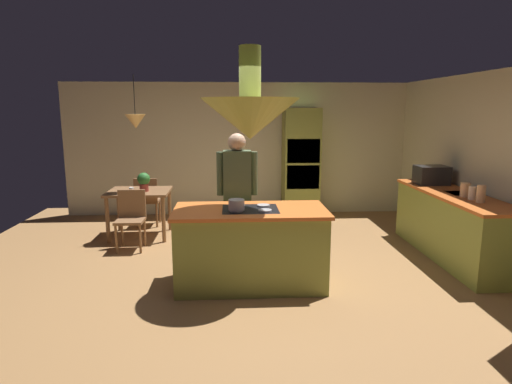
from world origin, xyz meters
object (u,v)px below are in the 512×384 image
cup_on_table (131,190)px  oven_tower (301,164)px  dining_table (139,197)px  canister_tea (465,190)px  microwave_on_counter (432,175)px  chair_by_back_wall (147,198)px  cooking_pot_on_cooktop (237,205)px  person_at_island (237,190)px  canister_sugar (473,193)px  chair_facing_island (131,215)px  potted_plant_on_table (144,181)px  kitchen_island (250,247)px  canister_flour (481,194)px

cup_on_table → oven_tower: bearing=25.1°
oven_tower → dining_table: bearing=-157.8°
oven_tower → canister_tea: 3.21m
microwave_on_counter → cup_on_table: bearing=175.5°
chair_by_back_wall → cooking_pot_on_cooktop: size_ratio=4.83×
dining_table → canister_tea: canister_tea is taller
person_at_island → cup_on_table: bearing=144.2°
canister_sugar → chair_facing_island: bearing=166.4°
chair_by_back_wall → dining_table: bearing=90.0°
chair_facing_island → cooking_pot_on_cooktop: cooking_pot_on_cooktop is taller
potted_plant_on_table → canister_tea: 4.68m
cup_on_table → chair_facing_island: bearing=-80.3°
canister_tea → microwave_on_counter: bearing=90.0°
chair_facing_island → cup_on_table: (-0.07, 0.43, 0.30)m
potted_plant_on_table → cooking_pot_on_cooktop: size_ratio=1.67×
kitchen_island → canister_flour: size_ratio=8.05×
kitchen_island → potted_plant_on_table: (-1.60, 2.02, 0.47)m
canister_tea → potted_plant_on_table: bearing=161.6°
kitchen_island → chair_facing_island: kitchen_island is taller
person_at_island → cooking_pot_on_cooktop: (-0.02, -0.84, -0.01)m
canister_sugar → cooking_pot_on_cooktop: 3.04m
canister_sugar → oven_tower: bearing=121.2°
oven_tower → canister_flour: 3.51m
oven_tower → canister_sugar: size_ratio=12.03×
potted_plant_on_table → microwave_on_counter: 4.47m
chair_facing_island → microwave_on_counter: (4.54, 0.07, 0.55)m
person_at_island → microwave_on_counter: person_at_island is taller
oven_tower → kitchen_island: bearing=-108.7°
chair_facing_island → kitchen_island: bearing=-40.8°
kitchen_island → dining_table: kitchen_island is taller
potted_plant_on_table → canister_sugar: (4.44, -1.65, 0.07)m
chair_facing_island → canister_tea: canister_tea is taller
potted_plant_on_table → person_at_island: bearing=-41.8°
cup_on_table → kitchen_island: bearing=-46.9°
oven_tower → person_at_island: 2.82m
chair_by_back_wall → microwave_on_counter: size_ratio=1.89×
kitchen_island → cup_on_table: size_ratio=19.60×
dining_table → canister_tea: 4.81m
person_at_island → canister_sugar: size_ratio=10.14×
potted_plant_on_table → chair_facing_island: bearing=-100.0°
canister_sugar → canister_tea: bearing=90.0°
oven_tower → cooking_pot_on_cooktop: bearing=-110.5°
oven_tower → chair_facing_island: 3.36m
chair_by_back_wall → oven_tower: bearing=-169.7°
chair_by_back_wall → canister_flour: canister_flour is taller
microwave_on_counter → canister_sugar: bearing=-90.0°
cooking_pot_on_cooktop → oven_tower: bearing=69.5°
person_at_island → microwave_on_counter: size_ratio=3.79×
microwave_on_counter → cooking_pot_on_cooktop: microwave_on_counter is taller
kitchen_island → canister_sugar: size_ratio=10.26×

